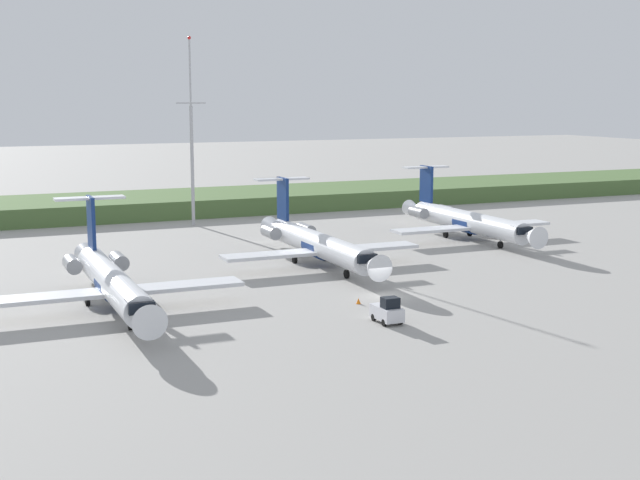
# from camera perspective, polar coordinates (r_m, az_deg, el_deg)

# --- Properties ---
(ground_plane) EXTENTS (500.00, 500.00, 0.00)m
(ground_plane) POSITION_cam_1_polar(r_m,az_deg,el_deg) (110.14, -3.01, -0.41)
(ground_plane) COLOR #9E9B96
(grass_berm) EXTENTS (320.00, 20.00, 2.87)m
(grass_berm) POSITION_cam_1_polar(r_m,az_deg,el_deg) (145.39, -8.21, 2.46)
(grass_berm) COLOR #4C6B38
(grass_berm) RESTS_ON ground
(regional_jet_nearest) EXTENTS (22.81, 31.00, 9.00)m
(regional_jet_nearest) POSITION_cam_1_polar(r_m,az_deg,el_deg) (79.57, -13.54, -2.61)
(regional_jet_nearest) COLOR silver
(regional_jet_nearest) RESTS_ON ground
(regional_jet_second) EXTENTS (22.81, 31.00, 9.00)m
(regional_jet_second) POSITION_cam_1_polar(r_m,az_deg,el_deg) (97.31, -0.25, -0.18)
(regional_jet_second) COLOR silver
(regional_jet_second) RESTS_ON ground
(regional_jet_third) EXTENTS (22.81, 31.00, 9.00)m
(regional_jet_third) POSITION_cam_1_polar(r_m,az_deg,el_deg) (116.86, 9.55, 1.30)
(regional_jet_third) COLOR silver
(regional_jet_third) RESTS_ON ground
(antenna_mast) EXTENTS (4.40, 0.50, 27.33)m
(antenna_mast) POSITION_cam_1_polar(r_m,az_deg,el_deg) (128.58, -8.42, 5.97)
(antenna_mast) COLOR #B2B2B7
(antenna_mast) RESTS_ON ground
(baggage_tug) EXTENTS (1.72, 3.20, 2.30)m
(baggage_tug) POSITION_cam_1_polar(r_m,az_deg,el_deg) (72.94, 4.46, -4.69)
(baggage_tug) COLOR silver
(baggage_tug) RESTS_ON ground
(safety_cone_front_marker) EXTENTS (0.44, 0.44, 0.55)m
(safety_cone_front_marker) POSITION_cam_1_polar(r_m,az_deg,el_deg) (79.56, 2.54, -4.02)
(safety_cone_front_marker) COLOR orange
(safety_cone_front_marker) RESTS_ON ground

